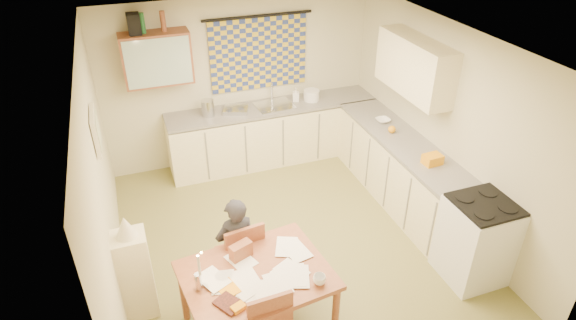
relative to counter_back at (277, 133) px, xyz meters
name	(u,v)px	position (x,y,z in m)	size (l,w,h in m)	color
floor	(292,241)	(-0.47, -1.95, -0.46)	(4.00, 4.50, 0.02)	olive
ceiling	(293,43)	(-0.47, -1.95, 2.06)	(4.00, 4.50, 0.02)	white
wall_back	(239,81)	(-0.47, 0.31, 0.80)	(4.00, 0.02, 2.50)	beige
wall_front	(399,302)	(-0.47, -4.21, 0.80)	(4.00, 0.02, 2.50)	beige
wall_left	(101,189)	(-2.48, -1.95, 0.80)	(0.02, 4.50, 2.50)	beige
wall_right	(445,126)	(1.54, -1.95, 0.80)	(0.02, 4.50, 2.50)	beige
window_blind	(259,54)	(-0.17, 0.27, 1.20)	(1.45, 0.03, 1.05)	navy
curtain_rod	(258,16)	(-0.17, 0.25, 1.75)	(0.04, 0.04, 1.60)	black
wall_cabinet	(157,58)	(-1.62, 0.13, 1.35)	(0.90, 0.34, 0.70)	brown
wall_cabinet_glass	(158,63)	(-1.62, -0.04, 1.35)	(0.84, 0.02, 0.64)	#99B2A5
upper_cabinet_right	(414,66)	(1.36, -1.40, 1.40)	(0.34, 1.30, 0.70)	beige
framed_print	(96,131)	(-2.44, -1.55, 1.25)	(0.04, 0.50, 0.40)	beige
print_canvas	(98,130)	(-2.42, -1.55, 1.25)	(0.01, 0.42, 0.32)	beige
counter_back	(277,133)	(0.00, 0.00, 0.00)	(3.30, 0.62, 0.92)	beige
counter_right	(406,177)	(1.23, -1.76, 0.00)	(0.62, 2.95, 0.92)	beige
stove	(476,240)	(1.23, -3.17, 0.04)	(0.64, 0.64, 0.99)	white
sink	(274,108)	(-0.03, 0.00, 0.43)	(0.55, 0.45, 0.10)	silver
tap	(272,92)	(-0.01, 0.18, 0.61)	(0.03, 0.03, 0.28)	silver
dish_rack	(236,110)	(-0.62, 0.00, 0.50)	(0.35, 0.30, 0.06)	silver
kettle	(208,108)	(-1.03, 0.00, 0.59)	(0.18, 0.18, 0.24)	silver
mixing_bowl	(311,95)	(0.57, 0.00, 0.55)	(0.24, 0.24, 0.16)	white
soap_bottle	(296,95)	(0.33, 0.05, 0.57)	(0.12, 0.12, 0.21)	white
bowl	(383,120)	(1.23, -1.03, 0.49)	(0.20, 0.20, 0.05)	white
orange_bag	(432,159)	(1.23, -2.21, 0.53)	(0.22, 0.16, 0.12)	orange
fruit_orange	(392,129)	(1.18, -1.35, 0.52)	(0.10, 0.10, 0.10)	orange
speaker	(134,24)	(-1.84, 0.13, 1.83)	(0.16, 0.20, 0.26)	black
bottle_green	(142,23)	(-1.74, 0.13, 1.83)	(0.07, 0.07, 0.26)	#195926
bottle_brown	(163,21)	(-1.48, 0.13, 1.83)	(0.07, 0.07, 0.26)	brown
dining_table	(258,302)	(-1.24, -3.09, -0.07)	(1.45, 1.16, 0.75)	brown
chair_far	(241,266)	(-1.25, -2.48, -0.16)	(0.47, 0.47, 0.94)	brown
person	(237,247)	(-1.28, -2.51, 0.15)	(0.47, 0.34, 1.20)	black
shelf_stand	(136,275)	(-2.31, -2.45, 0.05)	(0.32, 0.30, 1.00)	beige
lampshade	(125,227)	(-2.31, -2.45, 0.66)	(0.20, 0.20, 0.22)	beige
letter_rack	(241,251)	(-1.31, -2.82, 0.38)	(0.22, 0.10, 0.16)	brown
mug	(319,280)	(-0.74, -3.40, 0.34)	(0.13, 0.13, 0.09)	white
magazine	(221,310)	(-1.65, -3.41, 0.31)	(0.27, 0.29, 0.02)	maroon
book	(220,293)	(-1.62, -3.21, 0.31)	(0.22, 0.26, 0.02)	orange
orange_box	(238,307)	(-1.51, -3.44, 0.32)	(0.12, 0.08, 0.04)	orange
eyeglasses	(285,289)	(-1.06, -3.36, 0.31)	(0.13, 0.04, 0.02)	black
candle_holder	(198,282)	(-1.77, -3.10, 0.39)	(0.06, 0.06, 0.18)	silver
candle	(199,265)	(-1.75, -3.11, 0.59)	(0.02, 0.02, 0.22)	white
candle_flame	(201,253)	(-1.72, -3.10, 0.71)	(0.02, 0.02, 0.02)	#FFCC66
papers	(265,275)	(-1.18, -3.14, 0.31)	(1.14, 0.86, 0.02)	white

